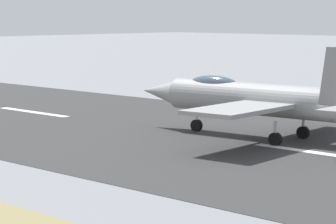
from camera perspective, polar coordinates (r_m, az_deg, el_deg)
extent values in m
plane|color=gray|center=(42.83, 11.17, -3.01)|extent=(400.00, 400.00, 0.00)
cube|color=#313232|center=(42.82, 11.17, -2.99)|extent=(240.00, 26.00, 0.02)
cube|color=white|center=(43.02, 10.75, -2.92)|extent=(8.00, 0.70, 0.00)
cube|color=white|center=(60.60, -9.74, 0.00)|extent=(8.00, 0.70, 0.00)
cylinder|color=gray|center=(47.02, 6.95, 0.89)|extent=(13.04, 3.09, 1.93)
cone|color=gray|center=(51.64, -0.56, 1.49)|extent=(3.12, 1.90, 1.64)
ellipsoid|color=#3F5160|center=(48.96, 3.34, 2.02)|extent=(3.68, 1.42, 1.10)
cube|color=gray|center=(43.00, 5.13, 0.19)|extent=(3.97, 6.71, 0.24)
cube|color=gray|center=(50.13, 10.45, 1.09)|extent=(3.97, 6.71, 0.24)
cylinder|color=silver|center=(50.01, 2.08, -0.62)|extent=(0.18, 0.18, 1.40)
cylinder|color=black|center=(50.05, 2.08, -0.98)|extent=(0.78, 0.37, 0.76)
cylinder|color=silver|center=(44.95, 7.79, -1.55)|extent=(0.18, 0.18, 1.40)
cylinder|color=black|center=(45.00, 7.78, -1.96)|extent=(0.78, 0.37, 0.76)
cylinder|color=silver|center=(47.70, 9.77, -1.09)|extent=(0.18, 0.18, 1.40)
cylinder|color=black|center=(47.74, 9.77, -1.47)|extent=(0.78, 0.37, 0.76)
cone|color=orange|center=(59.81, 8.86, 0.17)|extent=(0.44, 0.44, 0.55)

